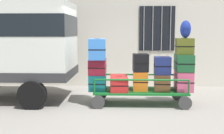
# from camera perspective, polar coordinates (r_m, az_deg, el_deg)

# --- Properties ---
(ground_plane) EXTENTS (40.00, 40.00, 0.00)m
(ground_plane) POSITION_cam_1_polar(r_m,az_deg,el_deg) (7.53, 0.71, -7.42)
(ground_plane) COLOR gray
(building_wall) EXTENTS (12.00, 0.38, 5.00)m
(building_wall) POSITION_cam_1_polar(r_m,az_deg,el_deg) (9.94, 1.17, 10.62)
(building_wall) COLOR beige
(building_wall) RESTS_ON ground
(luggage_cart) EXTENTS (2.46, 1.05, 0.38)m
(luggage_cart) POSITION_cam_1_polar(r_m,az_deg,el_deg) (7.46, 5.69, -5.07)
(luggage_cart) COLOR #146023
(luggage_cart) RESTS_ON ground
(cart_railing) EXTENTS (2.36, 0.92, 0.36)m
(cart_railing) POSITION_cam_1_polar(r_m,az_deg,el_deg) (7.39, 5.72, -2.33)
(cart_railing) COLOR #146023
(cart_railing) RESTS_ON luggage_cart
(suitcase_left_bottom) EXTENTS (0.44, 0.72, 0.41)m
(suitcase_left_bottom) POSITION_cam_1_polar(r_m,az_deg,el_deg) (7.45, -2.91, -3.01)
(suitcase_left_bottom) COLOR #0F5960
(suitcase_left_bottom) RESTS_ON luggage_cart
(suitcase_left_middle) EXTENTS (0.44, 0.67, 0.40)m
(suitcase_left_middle) POSITION_cam_1_polar(r_m,az_deg,el_deg) (7.38, -2.93, 0.08)
(suitcase_left_middle) COLOR maroon
(suitcase_left_middle) RESTS_ON suitcase_left_bottom
(suitcase_left_top) EXTENTS (0.48, 0.83, 0.53)m
(suitcase_left_top) POSITION_cam_1_polar(r_m,az_deg,el_deg) (7.34, -2.96, 3.66)
(suitcase_left_top) COLOR #3372C6
(suitcase_left_top) RESTS_ON suitcase_left_middle
(suitcase_midleft_bottom) EXTENTS (0.49, 0.86, 0.37)m
(suitcase_midleft_bottom) POSITION_cam_1_polar(r_m,az_deg,el_deg) (7.38, 1.39, -3.25)
(suitcase_midleft_bottom) COLOR #B21E1E
(suitcase_midleft_bottom) RESTS_ON luggage_cart
(suitcase_center_bottom) EXTENTS (0.40, 0.51, 0.49)m
(suitcase_center_bottom) POSITION_cam_1_polar(r_m,az_deg,el_deg) (7.40, 5.72, -2.77)
(suitcase_center_bottom) COLOR orange
(suitcase_center_bottom) RESTS_ON luggage_cart
(suitcase_center_middle) EXTENTS (0.42, 0.42, 0.46)m
(suitcase_center_middle) POSITION_cam_1_polar(r_m,az_deg,el_deg) (7.31, 5.78, 0.89)
(suitcase_center_middle) COLOR black
(suitcase_center_middle) RESTS_ON suitcase_center_bottom
(suitcase_midright_bottom) EXTENTS (0.45, 0.59, 0.42)m
(suitcase_midright_bottom) POSITION_cam_1_polar(r_m,az_deg,el_deg) (7.43, 10.03, -3.08)
(suitcase_midright_bottom) COLOR brown
(suitcase_midright_bottom) RESTS_ON luggage_cart
(suitcase_midright_middle) EXTENTS (0.42, 0.41, 0.46)m
(suitcase_midright_middle) POSITION_cam_1_polar(r_m,az_deg,el_deg) (7.37, 10.10, 0.29)
(suitcase_midright_middle) COLOR navy
(suitcase_midright_middle) RESTS_ON suitcase_midright_bottom
(suitcase_right_bottom) EXTENTS (0.44, 0.66, 0.51)m
(suitcase_right_bottom) POSITION_cam_1_polar(r_m,az_deg,el_deg) (7.55, 14.22, -2.70)
(suitcase_right_bottom) COLOR #CC4C72
(suitcase_right_bottom) RESTS_ON luggage_cart
(suitcase_right_middle) EXTENTS (0.46, 0.76, 0.43)m
(suitcase_right_middle) POSITION_cam_1_polar(r_m,az_deg,el_deg) (7.52, 14.27, 0.88)
(suitcase_right_middle) COLOR #194C28
(suitcase_right_middle) RESTS_ON suitcase_right_bottom
(suitcase_right_top) EXTENTS (0.45, 0.42, 0.41)m
(suitcase_right_top) POSITION_cam_1_polar(r_m,az_deg,el_deg) (7.47, 14.39, 4.09)
(suitcase_right_top) COLOR #4C5119
(suitcase_right_top) RESTS_ON suitcase_right_middle
(backpack) EXTENTS (0.27, 0.22, 0.44)m
(backpack) POSITION_cam_1_polar(r_m,az_deg,el_deg) (7.41, 14.61, 7.37)
(backpack) COLOR navy
(backpack) RESTS_ON suitcase_right_top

